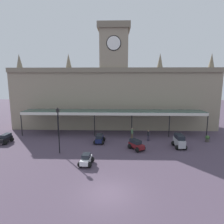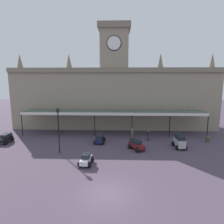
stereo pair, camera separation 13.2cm
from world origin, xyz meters
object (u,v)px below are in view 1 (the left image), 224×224
car_maroon_estate (136,145)px  pedestrian_near_entrance (148,135)px  car_navy_estate (99,139)px  victorian_lamppost (58,126)px  car_white_sedan (86,160)px  car_silver_van (179,142)px  pedestrian_beside_cars (132,133)px  car_black_estate (5,139)px  planter_near_kerb (207,139)px

car_maroon_estate → pedestrian_near_entrance: size_ratio=1.45×
car_navy_estate → victorian_lamppost: bearing=-138.8°
car_white_sedan → car_silver_van: bearing=25.8°
car_maroon_estate → victorian_lamppost: victorian_lamppost is taller
car_maroon_estate → car_navy_estate: bearing=153.8°
car_silver_van → car_navy_estate: (-10.74, 1.57, -0.24)m
pedestrian_near_entrance → victorian_lamppost: 12.93m
car_silver_van → pedestrian_beside_cars: bearing=147.6°
car_black_estate → car_navy_estate: (13.37, 0.41, 0.00)m
car_silver_van → pedestrian_beside_cars: 7.06m
car_navy_estate → pedestrian_beside_cars: 5.28m
car_white_sedan → pedestrian_beside_cars: bearing=59.3°
car_white_sedan → planter_near_kerb: size_ratio=2.21×
pedestrian_beside_cars → car_black_estate: bearing=-171.8°
pedestrian_near_entrance → planter_near_kerb: 8.52m
car_maroon_estate → pedestrian_beside_cars: 4.68m
car_black_estate → planter_near_kerb: bearing=2.7°
car_silver_van → planter_near_kerb: (4.84, 2.51, -0.32)m
car_maroon_estate → car_navy_estate: size_ratio=1.06×
car_white_sedan → car_navy_estate: 7.16m
car_silver_van → car_navy_estate: size_ratio=1.05×
car_white_sedan → car_black_estate: (-12.62, 6.71, 0.06)m
car_silver_van → car_black_estate: car_silver_van is taller
car_silver_van → planter_near_kerb: 5.46m
victorian_lamppost → car_navy_estate: bearing=41.2°
car_silver_van → victorian_lamppost: 15.70m
car_maroon_estate → car_white_sedan: 7.40m
car_maroon_estate → victorian_lamppost: bearing=-170.9°
car_silver_van → car_maroon_estate: bearing=-171.2°
car_silver_van → planter_near_kerb: car_silver_van is taller
car_maroon_estate → victorian_lamppost: (-9.53, -1.53, 2.90)m
car_maroon_estate → pedestrian_beside_cars: pedestrian_beside_cars is taller
car_silver_van → car_navy_estate: car_silver_van is taller
pedestrian_near_entrance → pedestrian_beside_cars: bearing=153.9°
car_black_estate → pedestrian_beside_cars: bearing=8.2°
car_black_estate → pedestrian_near_entrance: (20.44, 1.51, 0.34)m
car_silver_van → pedestrian_near_entrance: size_ratio=1.45×
planter_near_kerb → car_silver_van: bearing=-152.6°
car_navy_estate → car_silver_van: bearing=-8.3°
pedestrian_near_entrance → victorian_lamppost: bearing=-156.4°
car_white_sedan → car_black_estate: car_black_estate is taller
car_white_sedan → pedestrian_near_entrance: bearing=46.4°
pedestrian_near_entrance → car_maroon_estate: bearing=-120.3°
planter_near_kerb → car_black_estate: bearing=-177.3°
car_white_sedan → car_black_estate: 14.29m
car_navy_estate → pedestrian_near_entrance: 7.16m
car_black_estate → victorian_lamppost: 9.95m
car_maroon_estate → car_white_sedan: (-5.74, -4.67, -0.06)m
car_maroon_estate → car_silver_van: size_ratio=1.00×
pedestrian_near_entrance → car_navy_estate: bearing=-171.2°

